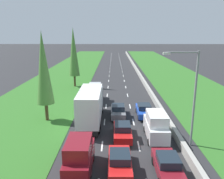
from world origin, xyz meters
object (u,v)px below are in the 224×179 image
at_px(red_sedan_centre_lane, 120,162).
at_px(red_sedan_centre_lane_third, 122,131).
at_px(silver_van_left_lane, 95,93).
at_px(poplar_tree_third, 74,52).
at_px(grey_sedan_centre_lane, 118,111).
at_px(white_box_truck_left_lane, 91,105).
at_px(poplar_tree_second, 44,68).
at_px(maroon_sedan_right_lane, 168,165).
at_px(blue_sedan_right_lane, 144,110).
at_px(street_light_mast, 191,93).
at_px(maroon_van_left_lane, 79,156).
at_px(white_van_right_lane, 156,126).

distance_m(red_sedan_centre_lane, red_sedan_centre_lane_third, 5.74).
xyz_separation_m(silver_van_left_lane, poplar_tree_third, (-4.80, 10.16, 5.40)).
bearing_deg(grey_sedan_centre_lane, white_box_truck_left_lane, -150.20).
bearing_deg(poplar_tree_second, maroon_sedan_right_lane, -42.06).
xyz_separation_m(red_sedan_centre_lane_third, blue_sedan_right_lane, (3.01, 6.33, 0.00)).
distance_m(silver_van_left_lane, poplar_tree_second, 10.74).
xyz_separation_m(red_sedan_centre_lane_third, street_light_mast, (6.15, -1.41, 4.42)).
bearing_deg(maroon_van_left_lane, red_sedan_centre_lane, 3.67).
distance_m(red_sedan_centre_lane, maroon_van_left_lane, 3.14).
xyz_separation_m(white_van_right_lane, grey_sedan_centre_lane, (-3.71, 6.06, -0.59)).
bearing_deg(maroon_sedan_right_lane, blue_sedan_right_lane, 90.75).
xyz_separation_m(white_van_right_lane, poplar_tree_second, (-12.46, 4.90, 5.04)).
bearing_deg(white_box_truck_left_lane, street_light_mast, -29.98).
xyz_separation_m(red_sedan_centre_lane, maroon_sedan_right_lane, (3.59, -0.44, 0.00)).
xyz_separation_m(white_box_truck_left_lane, grey_sedan_centre_lane, (3.25, 1.86, -1.37)).
distance_m(maroon_van_left_lane, poplar_tree_second, 13.17).
xyz_separation_m(red_sedan_centre_lane, maroon_van_left_lane, (-3.08, -0.20, 0.59)).
bearing_deg(maroon_van_left_lane, grey_sedan_centre_lane, 75.16).
bearing_deg(grey_sedan_centre_lane, silver_van_left_lane, 117.45).
xyz_separation_m(red_sedan_centre_lane, grey_sedan_centre_lane, (0.09, 11.78, 0.00)).
bearing_deg(street_light_mast, blue_sedan_right_lane, 112.12).
height_order(red_sedan_centre_lane, white_van_right_lane, white_van_right_lane).
relative_size(maroon_sedan_right_lane, poplar_tree_third, 0.39).
relative_size(maroon_sedan_right_lane, white_box_truck_left_lane, 0.48).
distance_m(white_box_truck_left_lane, poplar_tree_second, 7.00).
height_order(poplar_tree_third, street_light_mast, poplar_tree_third).
bearing_deg(street_light_mast, poplar_tree_third, 121.23).
relative_size(red_sedan_centre_lane_third, street_light_mast, 0.50).
height_order(white_box_truck_left_lane, silver_van_left_lane, white_box_truck_left_lane).
height_order(maroon_sedan_right_lane, grey_sedan_centre_lane, same).
bearing_deg(blue_sedan_right_lane, maroon_van_left_lane, -117.97).
height_order(white_box_truck_left_lane, street_light_mast, street_light_mast).
xyz_separation_m(silver_van_left_lane, street_light_mast, (9.97, -14.19, 3.83)).
height_order(red_sedan_centre_lane, silver_van_left_lane, silver_van_left_lane).
xyz_separation_m(maroon_van_left_lane, grey_sedan_centre_lane, (3.17, 11.97, -0.59)).
xyz_separation_m(red_sedan_centre_lane_third, poplar_tree_second, (-9.08, 4.89, 5.63)).
distance_m(white_van_right_lane, grey_sedan_centre_lane, 7.13).
height_order(red_sedan_centre_lane_third, poplar_tree_second, poplar_tree_second).
bearing_deg(grey_sedan_centre_lane, white_van_right_lane, -58.55).
bearing_deg(blue_sedan_right_lane, white_box_truck_left_lane, -162.07).
height_order(red_sedan_centre_lane_third, blue_sedan_right_lane, same).
xyz_separation_m(white_box_truck_left_lane, poplar_tree_third, (-5.04, 18.74, 4.61)).
height_order(maroon_van_left_lane, street_light_mast, street_light_mast).
relative_size(white_box_truck_left_lane, street_light_mast, 1.04).
distance_m(red_sedan_centre_lane_third, maroon_sedan_right_lane, 6.93).
relative_size(red_sedan_centre_lane, silver_van_left_lane, 0.92).
distance_m(white_van_right_lane, street_light_mast, 4.93).
relative_size(red_sedan_centre_lane_third, poplar_tree_second, 0.42).
bearing_deg(blue_sedan_right_lane, street_light_mast, -67.88).
relative_size(red_sedan_centre_lane_third, maroon_sedan_right_lane, 1.00).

